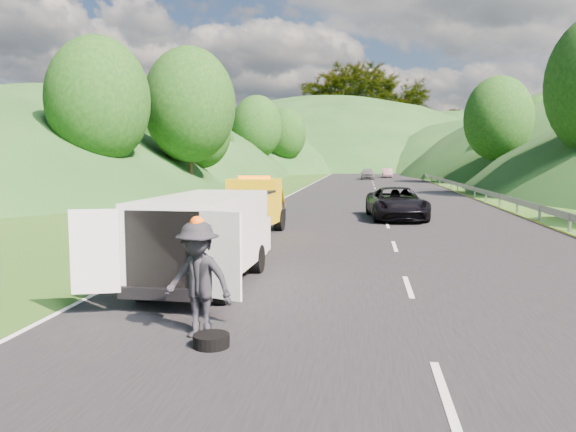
# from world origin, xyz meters

# --- Properties ---
(ground) EXTENTS (320.00, 320.00, 0.00)m
(ground) POSITION_xyz_m (0.00, 0.00, 0.00)
(ground) COLOR #38661E
(ground) RESTS_ON ground
(road_surface) EXTENTS (14.00, 200.00, 0.02)m
(road_surface) POSITION_xyz_m (3.00, 40.00, 0.01)
(road_surface) COLOR black
(road_surface) RESTS_ON ground
(guardrail) EXTENTS (0.06, 140.00, 1.52)m
(guardrail) POSITION_xyz_m (10.30, 52.50, 0.00)
(guardrail) COLOR gray
(guardrail) RESTS_ON ground
(tree_line_left) EXTENTS (14.00, 140.00, 14.00)m
(tree_line_left) POSITION_xyz_m (-19.00, 60.00, 0.00)
(tree_line_left) COLOR #2E5D1B
(tree_line_left) RESTS_ON ground
(tree_line_right) EXTENTS (14.00, 140.00, 14.00)m
(tree_line_right) POSITION_xyz_m (23.00, 60.00, 0.00)
(tree_line_right) COLOR #2E5D1B
(tree_line_right) RESTS_ON ground
(hills_backdrop) EXTENTS (201.00, 288.60, 44.00)m
(hills_backdrop) POSITION_xyz_m (6.50, 134.70, 0.00)
(hills_backdrop) COLOR #2D5B23
(hills_backdrop) RESTS_ON ground
(tow_truck) EXTENTS (2.32, 5.45, 2.29)m
(tow_truck) POSITION_xyz_m (-2.45, 5.85, 1.12)
(tow_truck) COLOR black
(tow_truck) RESTS_ON ground
(white_van) EXTENTS (3.29, 6.09, 2.14)m
(white_van) POSITION_xyz_m (-1.70, -2.36, 1.21)
(white_van) COLOR black
(white_van) RESTS_ON ground
(woman) EXTENTS (0.63, 0.71, 1.61)m
(woman) POSITION_xyz_m (-4.17, 0.71, 0.00)
(woman) COLOR white
(woman) RESTS_ON ground
(child) EXTENTS (0.52, 0.46, 0.89)m
(child) POSITION_xyz_m (-2.77, -0.80, 0.00)
(child) COLOR tan
(child) RESTS_ON ground
(worker) EXTENTS (1.41, 1.02, 1.96)m
(worker) POSITION_xyz_m (-0.77, -6.21, 0.00)
(worker) COLOR black
(worker) RESTS_ON ground
(suitcase) EXTENTS (0.36, 0.24, 0.55)m
(suitcase) POSITION_xyz_m (-4.89, 0.19, 0.27)
(suitcase) COLOR #68684E
(suitcase) RESTS_ON ground
(spare_tire) EXTENTS (0.59, 0.59, 0.20)m
(spare_tire) POSITION_xyz_m (-0.43, -6.65, 0.00)
(spare_tire) COLOR black
(spare_tire) RESTS_ON ground
(passing_suv) EXTENTS (3.04, 5.78, 1.55)m
(passing_suv) POSITION_xyz_m (3.52, 12.61, 0.00)
(passing_suv) COLOR black
(passing_suv) RESTS_ON ground
(dist_car_a) EXTENTS (1.83, 4.54, 1.55)m
(dist_car_a) POSITION_xyz_m (2.41, 62.24, 0.00)
(dist_car_a) COLOR #505155
(dist_car_a) RESTS_ON ground
(dist_car_b) EXTENTS (1.45, 4.17, 1.37)m
(dist_car_b) POSITION_xyz_m (5.33, 69.40, 0.00)
(dist_car_b) COLOR #7A5160
(dist_car_b) RESTS_ON ground
(dist_car_c) EXTENTS (1.87, 4.59, 1.33)m
(dist_car_c) POSITION_xyz_m (1.72, 94.31, 0.00)
(dist_car_c) COLOR #9F4F70
(dist_car_c) RESTS_ON ground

